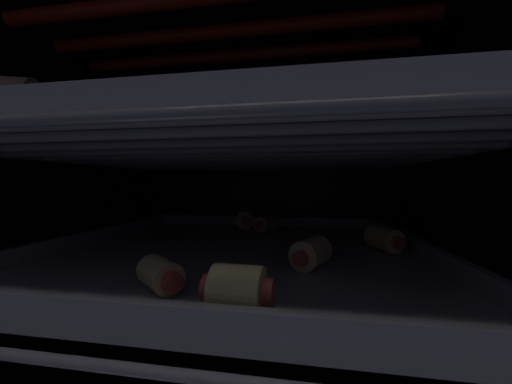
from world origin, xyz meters
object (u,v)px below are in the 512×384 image
pig_in_blanket_upper_5 (175,134)px  pig_in_blanket_upper_1 (153,106)px  oven_rack_lower (240,257)px  pig_in_blanket_lower_4 (311,253)px  pig_in_blanket_upper_3 (250,146)px  baking_tray_upper (240,151)px  pig_in_blanket_upper_8 (375,136)px  pig_in_blanket_upper_0 (205,148)px  pig_in_blanket_upper_2 (141,131)px  pig_in_blanket_lower_2 (245,219)px  pig_in_blanket_upper_4 (343,118)px  oven_rack_upper (240,158)px  baking_tray_lower (240,250)px  pig_in_blanket_lower_1 (265,224)px  pig_in_blanket_lower_3 (238,290)px  pig_in_blanket_lower_0 (160,274)px  heating_element (240,55)px  pig_in_blanket_lower_5 (384,239)px  pig_in_blanket_upper_7 (203,122)px  pig_in_blanket_upper_6 (10,100)px

pig_in_blanket_upper_5 → pig_in_blanket_upper_1: bearing=-71.0°
oven_rack_lower → pig_in_blanket_upper_5: 17.25cm
pig_in_blanket_lower_4 → pig_in_blanket_upper_3: 22.96cm
baking_tray_upper → pig_in_blanket_upper_8: size_ratio=7.29×
pig_in_blanket_upper_0 → pig_in_blanket_upper_2: bearing=-99.4°
pig_in_blanket_lower_2 → pig_in_blanket_upper_4: 30.09cm
baking_tray_upper → pig_in_blanket_upper_4: 13.64cm
oven_rack_upper → pig_in_blanket_upper_0: size_ratio=9.72×
baking_tray_lower → pig_in_blanket_lower_1: 13.40cm
pig_in_blanket_upper_0 → pig_in_blanket_upper_1: same height
pig_in_blanket_lower_4 → pig_in_blanket_upper_2: pig_in_blanket_upper_2 is taller
pig_in_blanket_lower_4 → baking_tray_upper: 15.28cm
pig_in_blanket_lower_4 → pig_in_blanket_upper_2: size_ratio=1.09×
baking_tray_upper → pig_in_blanket_lower_3: bearing=-77.7°
pig_in_blanket_lower_4 → oven_rack_upper: bearing=142.8°
pig_in_blanket_upper_5 → pig_in_blanket_upper_4: bearing=-15.4°
pig_in_blanket_upper_3 → pig_in_blanket_upper_5: size_ratio=0.84×
pig_in_blanket_lower_1 → pig_in_blanket_upper_5: 21.90cm
pig_in_blanket_lower_0 → pig_in_blanket_upper_1: bearing=-106.1°
pig_in_blanket_upper_0 → pig_in_blanket_lower_0: bearing=-78.5°
pig_in_blanket_lower_1 → pig_in_blanket_upper_4: (10.00, -20.38, 12.93)cm
pig_in_blanket_lower_2 → pig_in_blanket_upper_1: bearing=-90.7°
heating_element → pig_in_blanket_upper_2: 15.26cm
pig_in_blanket_upper_3 → pig_in_blanket_upper_4: 21.10cm
pig_in_blanket_upper_3 → pig_in_blanket_upper_0: bearing=-167.9°
oven_rack_lower → pig_in_blanket_lower_1: pig_in_blanket_lower_1 is taller
pig_in_blanket_lower_0 → baking_tray_upper: (3.07, 14.37, 11.06)cm
pig_in_blanket_upper_0 → pig_in_blanket_upper_8: bearing=-12.2°
pig_in_blanket_lower_5 → pig_in_blanket_upper_4: size_ratio=1.09×
pig_in_blanket_upper_0 → pig_in_blanket_upper_7: 18.29cm
baking_tray_upper → pig_in_blanket_upper_5: (-7.72, -1.86, 2.03)cm
pig_in_blanket_upper_0 → pig_in_blanket_upper_6: pig_in_blanket_upper_6 is taller
pig_in_blanket_upper_4 → pig_in_blanket_upper_1: bearing=-152.1°
oven_rack_lower → pig_in_blanket_upper_8: (16.74, 3.31, 15.21)cm
pig_in_blanket_upper_4 → pig_in_blanket_upper_5: bearing=164.6°
pig_in_blanket_upper_2 → pig_in_blanket_upper_4: (21.52, -1.70, 0.25)cm
pig_in_blanket_lower_5 → oven_rack_upper: 20.33cm
pig_in_blanket_upper_6 → pig_in_blanket_upper_1: bearing=12.8°
oven_rack_lower → pig_in_blanket_lower_1: size_ratio=9.22×
pig_in_blanket_lower_0 → pig_in_blanket_upper_8: size_ratio=0.85×
pig_in_blanket_lower_4 → pig_in_blanket_upper_2: 22.54cm
pig_in_blanket_lower_4 → pig_in_blanket_upper_8: pig_in_blanket_upper_8 is taller
pig_in_blanket_lower_1 → pig_in_blanket_upper_8: size_ratio=0.90×
baking_tray_upper → pig_in_blanket_upper_0: bearing=131.9°
pig_in_blanket_lower_1 → pig_in_blanket_lower_3: 30.76cm
pig_in_blanket_lower_3 → pig_in_blanket_upper_0: size_ratio=0.91×
oven_rack_upper → pig_in_blanket_upper_3: 10.57cm
pig_in_blanket_lower_1 → pig_in_blanket_upper_5: pig_in_blanket_upper_5 is taller
pig_in_blanket_lower_2 → pig_in_blanket_upper_0: size_ratio=1.16×
oven_rack_lower → pig_in_blanket_upper_6: bearing=-127.3°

